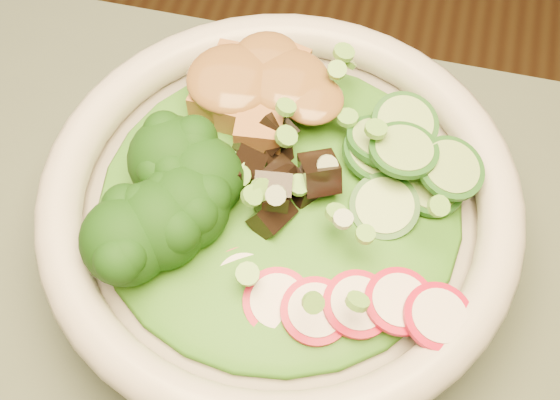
# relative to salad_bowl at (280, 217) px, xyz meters

# --- Properties ---
(salad_bowl) EXTENTS (0.30, 0.30, 0.08)m
(salad_bowl) POSITION_rel_salad_bowl_xyz_m (0.00, 0.00, 0.00)
(salad_bowl) COLOR beige
(salad_bowl) RESTS_ON dining_table
(lettuce_bed) EXTENTS (0.23, 0.23, 0.03)m
(lettuce_bed) POSITION_rel_salad_bowl_xyz_m (0.00, -0.00, 0.02)
(lettuce_bed) COLOR #226515
(lettuce_bed) RESTS_ON salad_bowl
(broccoli_florets) EXTENTS (0.11, 0.11, 0.05)m
(broccoli_florets) POSITION_rel_salad_bowl_xyz_m (-0.06, -0.03, 0.04)
(broccoli_florets) COLOR black
(broccoli_florets) RESTS_ON salad_bowl
(radish_slices) EXTENTS (0.13, 0.09, 0.02)m
(radish_slices) POSITION_rel_salad_bowl_xyz_m (0.04, -0.06, 0.03)
(radish_slices) COLOR #B00D2B
(radish_slices) RESTS_ON salad_bowl
(cucumber_slices) EXTENTS (0.10, 0.10, 0.04)m
(cucumber_slices) POSITION_rel_salad_bowl_xyz_m (0.07, 0.03, 0.04)
(cucumber_slices) COLOR #9BC06B
(cucumber_slices) RESTS_ON salad_bowl
(mushroom_heap) EXTENTS (0.10, 0.10, 0.05)m
(mushroom_heap) POSITION_rel_salad_bowl_xyz_m (-0.01, 0.01, 0.04)
(mushroom_heap) COLOR black
(mushroom_heap) RESTS_ON salad_bowl
(tofu_cubes) EXTENTS (0.12, 0.10, 0.04)m
(tofu_cubes) POSITION_rel_salad_bowl_xyz_m (-0.03, 0.06, 0.04)
(tofu_cubes) COLOR brown
(tofu_cubes) RESTS_ON salad_bowl
(peanut_sauce) EXTENTS (0.08, 0.06, 0.02)m
(peanut_sauce) POSITION_rel_salad_bowl_xyz_m (-0.03, 0.06, 0.05)
(peanut_sauce) COLOR brown
(peanut_sauce) RESTS_ON tofu_cubes
(scallion_garnish) EXTENTS (0.22, 0.22, 0.03)m
(scallion_garnish) POSITION_rel_salad_bowl_xyz_m (0.00, -0.00, 0.05)
(scallion_garnish) COLOR #64AA3C
(scallion_garnish) RESTS_ON salad_bowl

